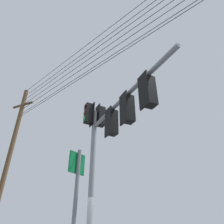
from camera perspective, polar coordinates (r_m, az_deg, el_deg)
name	(u,v)px	position (r m, az deg, el deg)	size (l,w,h in m)	color
signal_mast_assembly	(107,131)	(7.18, -1.38, -5.34)	(5.11, 1.32, 6.33)	gray
utility_pole_wooden	(9,157)	(15.16, -27.08, -11.33)	(1.73, 1.03, 10.99)	brown
route_sign_primary	(74,214)	(3.71, -10.74, -26.50)	(0.17, 0.38, 2.83)	slate
overhead_wire_span	(109,45)	(10.73, -0.82, 18.51)	(17.31, 3.61, 2.59)	black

